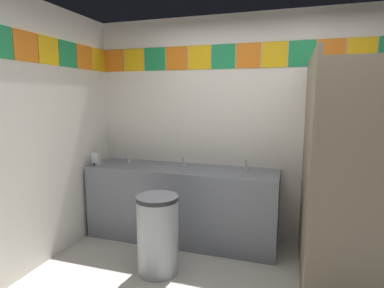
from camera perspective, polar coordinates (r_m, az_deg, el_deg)
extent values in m
cube|color=silver|center=(3.67, 12.10, 2.53)|extent=(3.93, 0.08, 2.57)
cube|color=orange|center=(4.21, -14.01, 14.46)|extent=(0.27, 0.01, 0.27)
cube|color=yellow|center=(4.08, -10.52, 14.78)|extent=(0.27, 0.01, 0.27)
cube|color=#1E8C4C|center=(3.95, -6.80, 15.05)|extent=(0.27, 0.01, 0.27)
cube|color=orange|center=(3.85, -2.84, 15.28)|extent=(0.27, 0.01, 0.27)
cube|color=yellow|center=(3.76, 1.32, 15.45)|extent=(0.27, 0.01, 0.27)
cube|color=#1E8C4C|center=(3.69, 5.67, 15.54)|extent=(0.27, 0.01, 0.27)
cube|color=orange|center=(3.64, 10.16, 15.54)|extent=(0.27, 0.01, 0.27)
cube|color=yellow|center=(3.62, 14.74, 15.45)|extent=(0.27, 0.01, 0.27)
cube|color=#1E8C4C|center=(3.61, 19.36, 15.26)|extent=(0.27, 0.01, 0.27)
cube|color=orange|center=(3.63, 23.95, 14.98)|extent=(0.27, 0.01, 0.27)
cube|color=yellow|center=(3.67, 28.45, 14.62)|extent=(0.27, 0.01, 0.27)
cube|color=silver|center=(3.14, -31.09, 0.49)|extent=(0.08, 3.08, 2.57)
cube|color=orange|center=(3.31, -27.94, 15.42)|extent=(0.01, 0.27, 0.27)
cube|color=yellow|center=(3.51, -24.59, 15.18)|extent=(0.01, 0.27, 0.27)
cube|color=#1E8C4C|center=(3.72, -21.61, 14.93)|extent=(0.01, 0.27, 0.27)
cube|color=orange|center=(3.95, -18.98, 14.67)|extent=(0.01, 0.27, 0.27)
cube|color=yellow|center=(4.17, -16.63, 14.42)|extent=(0.01, 0.27, 0.27)
cube|color=slate|center=(3.71, -1.91, -10.82)|extent=(2.18, 0.58, 0.86)
cube|color=slate|center=(3.86, -0.57, -4.08)|extent=(2.18, 0.03, 0.08)
cylinder|color=white|center=(3.88, -12.29, -4.44)|extent=(0.34, 0.34, 0.10)
cylinder|color=white|center=(3.58, -2.10, -5.34)|extent=(0.34, 0.34, 0.10)
cylinder|color=white|center=(3.41, 9.54, -6.15)|extent=(0.34, 0.34, 0.10)
cylinder|color=silver|center=(3.98, -11.33, -2.90)|extent=(0.04, 0.04, 0.05)
cylinder|color=silver|center=(3.92, -11.71, -2.03)|extent=(0.02, 0.06, 0.09)
cylinder|color=silver|center=(3.69, -1.37, -3.63)|extent=(0.04, 0.04, 0.05)
cylinder|color=silver|center=(3.63, -1.63, -2.71)|extent=(0.02, 0.06, 0.09)
cylinder|color=silver|center=(3.53, 9.89, -4.34)|extent=(0.04, 0.04, 0.05)
cylinder|color=silver|center=(3.46, 9.81, -3.39)|extent=(0.02, 0.06, 0.09)
cube|color=#B7BABF|center=(3.88, -17.01, -2.57)|extent=(0.09, 0.07, 0.16)
cylinder|color=black|center=(3.86, -17.35, -3.56)|extent=(0.02, 0.02, 0.03)
cube|color=#726651|center=(2.99, 20.23, -4.67)|extent=(0.04, 1.36, 2.01)
cylinder|color=silver|center=(2.33, 21.55, -5.91)|extent=(0.02, 0.02, 0.10)
cylinder|color=white|center=(3.52, 28.07, -16.99)|extent=(0.38, 0.38, 0.40)
torus|color=white|center=(3.44, 28.33, -13.73)|extent=(0.39, 0.39, 0.05)
cube|color=white|center=(3.58, 27.89, -10.19)|extent=(0.34, 0.17, 0.34)
cylinder|color=#999EA3|center=(3.11, -6.23, -16.31)|extent=(0.39, 0.39, 0.71)
cylinder|color=#262628|center=(2.97, -6.35, -9.73)|extent=(0.40, 0.40, 0.04)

